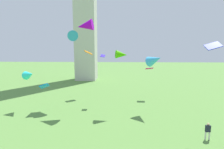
{
  "coord_description": "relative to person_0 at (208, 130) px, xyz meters",
  "views": [
    {
      "loc": [
        -1.84,
        -3.08,
        8.5
      ],
      "look_at": [
        -2.92,
        18.93,
        5.36
      ],
      "focal_mm": 27.38,
      "sensor_mm": 36.0,
      "label": 1
    }
  ],
  "objects": [
    {
      "name": "kite_flying_4",
      "position": [
        -14.22,
        15.45,
        7.13
      ],
      "size": [
        1.68,
        1.72,
        0.96
      ],
      "rotation": [
        0.0,
        0.0,
        0.62
      ],
      "color": "#C56C05"
    },
    {
      "name": "kite_flying_1",
      "position": [
        -3.71,
        7.67,
        6.26
      ],
      "size": [
        2.65,
        2.78,
        2.02
      ],
      "rotation": [
        0.0,
        0.0,
        0.68
      ],
      "color": "#3BACEF"
    },
    {
      "name": "kite_flying_5",
      "position": [
        -18.88,
        7.03,
        2.62
      ],
      "size": [
        1.47,
        1.96,
        1.08
      ],
      "rotation": [
        0.0,
        0.0,
        1.82
      ],
      "color": "#087EEC"
    },
    {
      "name": "kite_flying_9",
      "position": [
        -8.21,
        7.28,
        6.96
      ],
      "size": [
        1.85,
        1.47,
        1.23
      ],
      "rotation": [
        0.0,
        0.0,
        1.81
      ],
      "color": "#40C104"
    },
    {
      "name": "kite_flying_8",
      "position": [
        -15.84,
        10.76,
        9.93
      ],
      "size": [
        2.47,
        2.97,
        2.08
      ],
      "rotation": [
        0.0,
        0.0,
        3.55
      ],
      "color": "#2E9ACC"
    },
    {
      "name": "kite_flying_10",
      "position": [
        -13.34,
        8.7,
        10.94
      ],
      "size": [
        2.49,
        1.72,
        1.86
      ],
      "rotation": [
        0.0,
        0.0,
        4.65
      ],
      "color": "#A504CE"
    },
    {
      "name": "kite_flying_0",
      "position": [
        -3.24,
        14.41,
        4.36
      ],
      "size": [
        1.35,
        0.91,
        0.42
      ],
      "rotation": [
        0.0,
        0.0,
        3.13
      ],
      "color": "#DB0B6C"
    },
    {
      "name": "kite_flying_2",
      "position": [
        0.87,
        1.99,
        7.98
      ],
      "size": [
        1.52,
        0.89,
        0.97
      ],
      "rotation": [
        0.0,
        0.0,
        3.13
      ],
      "color": "#1A29CC"
    },
    {
      "name": "kite_flying_6",
      "position": [
        -21.16,
        7.43,
        4.13
      ],
      "size": [
        2.28,
        2.03,
        1.56
      ],
      "rotation": [
        0.0,
        0.0,
        1.03
      ],
      "color": "#29E8E4"
    },
    {
      "name": "person_0",
      "position": [
        0.0,
        0.0,
        0.0
      ],
      "size": [
        0.52,
        0.29,
        1.69
      ],
      "rotation": [
        0.0,
        0.0,
        3.23
      ],
      "color": "silver",
      "rests_on": "ground_plane"
    },
    {
      "name": "kite_flying_3",
      "position": [
        -11.11,
        11.05,
        6.68
      ],
      "size": [
        0.77,
        0.98,
        0.48
      ],
      "rotation": [
        0.0,
        0.0,
        4.63
      ],
      "color": "#2E1AC3"
    }
  ]
}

